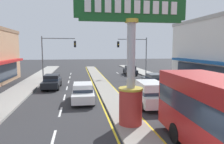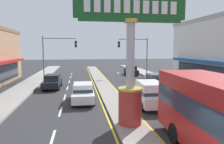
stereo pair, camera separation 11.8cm
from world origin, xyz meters
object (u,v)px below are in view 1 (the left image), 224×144
sedan_near_right_lane (154,80)px  sedan_near_left_lane (83,92)px  sedan_mid_left_lane (130,70)px  suv_far_right_lane (150,93)px  traffic_light_left_side (55,50)px  district_sign (131,65)px  sedan_far_left_oncoming (52,81)px  traffic_light_right_side (136,50)px

sedan_near_right_lane → sedan_near_left_lane: size_ratio=1.00×
sedan_near_left_lane → sedan_mid_left_lane: (8.40, 16.34, 0.00)m
sedan_near_right_lane → suv_far_right_lane: 8.20m
traffic_light_left_side → sedan_near_left_lane: traffic_light_left_side is taller
district_sign → sedan_near_left_lane: 7.06m
district_sign → sedan_near_right_lane: (5.85, 11.34, -2.74)m
district_sign → suv_far_right_lane: 5.26m
traffic_light_left_side → sedan_mid_left_lane: 12.86m
district_sign → suv_far_right_lane: (2.55, 3.84, -2.55)m
district_sign → sedan_far_left_oncoming: (-5.85, 12.39, -2.74)m
sedan_near_left_lane → suv_far_right_lane: bearing=-22.9°
traffic_light_right_side → sedan_near_right_lane: bearing=-91.9°
traffic_light_left_side → sedan_near_left_lane: bearing=-74.8°
district_sign → sedan_mid_left_lane: district_sign is taller
sedan_mid_left_lane → sedan_near_left_lane: bearing=-117.2°
traffic_light_left_side → sedan_mid_left_lane: size_ratio=1.42×
district_sign → sedan_far_left_oncoming: size_ratio=1.69×
district_sign → sedan_mid_left_lane: 23.24m
traffic_light_left_side → sedan_near_right_lane: 14.76m
traffic_light_left_side → sedan_near_left_lane: (3.59, -13.23, -3.46)m
sedan_far_left_oncoming → traffic_light_left_side: bearing=92.4°
suv_far_right_lane → sedan_mid_left_lane: (3.30, 18.49, -0.20)m
district_sign → sedan_mid_left_lane: size_ratio=1.67×
traffic_light_left_side → sedan_far_left_oncoming: bearing=-87.6°
sedan_mid_left_lane → sedan_far_left_oncoming: bearing=-139.7°
sedan_near_right_lane → sedan_far_left_oncoming: 11.75m
suv_far_right_lane → sedan_far_left_oncoming: suv_far_right_lane is taller
district_sign → traffic_light_left_side: (-6.14, 19.22, 0.71)m
sedan_near_right_lane → district_sign: bearing=-117.3°
district_sign → sedan_near_left_lane: (-2.55, 5.99, -2.74)m
traffic_light_right_side → sedan_near_right_lane: (-0.29, -8.83, -3.46)m
sedan_near_left_lane → sedan_far_left_oncoming: (-3.30, 6.40, 0.00)m
traffic_light_left_side → suv_far_right_lane: 17.96m
sedan_near_left_lane → sedan_near_right_lane: bearing=32.5°
sedan_far_left_oncoming → sedan_mid_left_lane: bearing=40.3°
sedan_far_left_oncoming → sedan_near_left_lane: bearing=-62.7°
traffic_light_left_side → traffic_light_right_side: bearing=4.4°
sedan_near_left_lane → sedan_mid_left_lane: size_ratio=0.99×
traffic_light_right_side → sedan_mid_left_lane: bearing=97.6°
district_sign → traffic_light_left_side: district_sign is taller
suv_far_right_lane → sedan_far_left_oncoming: bearing=134.5°
traffic_light_left_side → district_sign: bearing=-72.3°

